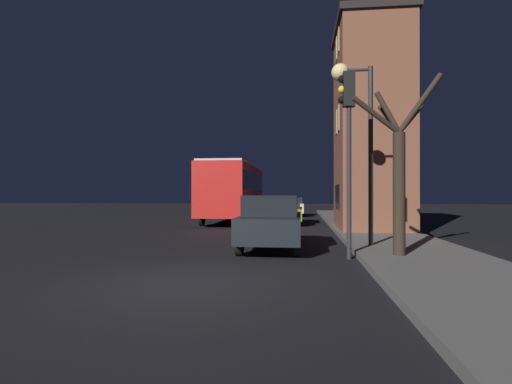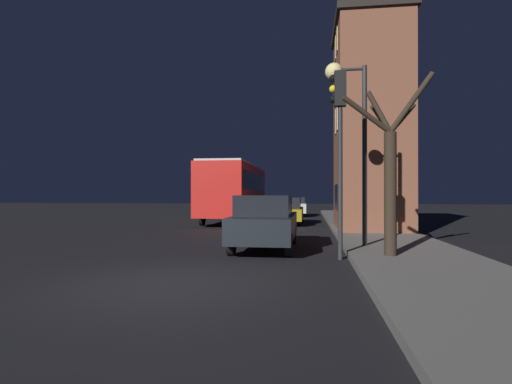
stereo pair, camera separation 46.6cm
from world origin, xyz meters
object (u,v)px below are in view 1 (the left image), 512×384
Objects in this scene: bare_tree at (399,170)px; car_near_lane at (272,221)px; car_mid_lane at (286,210)px; streetlamp at (353,106)px; traffic_light at (348,126)px; bus at (234,188)px; car_far_lane at (292,206)px.

bare_tree reaches higher than car_near_lane.
car_mid_lane is at bearing 105.32° from bare_tree.
streetlamp is 1.13× the size of traffic_light.
car_mid_lane is at bearing 89.81° from car_near_lane.
traffic_light is 0.49× the size of bus.
bus is (-5.61, 11.60, -2.30)m from streetlamp.
car_far_lane is (0.20, 18.26, -0.11)m from car_near_lane.
streetlamp is at bearing 1.76° from car_near_lane.
traffic_light reaches higher than car_mid_lane.
streetlamp is at bearing 78.71° from traffic_light.
car_near_lane is (-2.44, -0.07, -3.50)m from streetlamp.
streetlamp reaches higher than bus.
car_mid_lane is 1.17× the size of car_far_lane.
traffic_light is at bearing -80.16° from car_mid_lane.
bare_tree is 0.99× the size of car_mid_lane.
car_far_lane is at bearing 98.87° from bare_tree.
car_mid_lane is (-2.41, 10.14, -3.60)m from streetlamp.
car_near_lane is (-2.09, 1.66, -2.60)m from traffic_light.
traffic_light is at bearing -101.29° from streetlamp.
car_far_lane is (-1.90, 19.92, -2.71)m from traffic_light.
streetlamp is 13.09m from bus.
car_far_lane is at bearing 62.91° from bus.
streetlamp reaches higher than car_far_lane.
streetlamp is 1.20× the size of bare_tree.
car_far_lane is at bearing 88.84° from car_mid_lane.
streetlamp is 18.67m from car_far_lane.
car_mid_lane is at bearing -24.61° from bus.
traffic_light is 20.19m from car_far_lane.
bus is at bearing 115.80° from streetlamp.
car_near_lane is at bearing -74.82° from bus.
traffic_light is at bearing -38.48° from car_near_lane.
streetlamp is 1.23× the size of car_near_lane.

